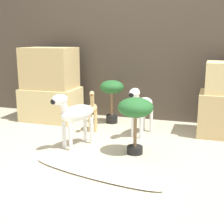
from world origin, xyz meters
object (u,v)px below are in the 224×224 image
object	(u,v)px
zebra_right	(141,105)
giraffe_figurine	(93,109)
zebra_left	(75,113)
surfboard	(93,172)
potted_palm_front	(135,111)
potted_palm_back	(112,91)

from	to	relation	value
zebra_right	giraffe_figurine	world-z (taller)	zebra_right
zebra_right	giraffe_figurine	distance (m)	0.62
giraffe_figurine	zebra_right	bearing A→B (deg)	0.17
giraffe_figurine	zebra_left	bearing A→B (deg)	-86.78
zebra_right	surfboard	xyz separation A→B (m)	(-0.15, -1.19, -0.35)
potted_palm_front	potted_palm_back	bearing A→B (deg)	119.25
potted_palm_back	giraffe_figurine	bearing A→B (deg)	-104.76
potted_palm_front	potted_palm_back	distance (m)	1.17
zebra_left	surfboard	distance (m)	0.81
zebra_right	potted_palm_back	distance (m)	0.65
zebra_right	surfboard	world-z (taller)	zebra_right
zebra_right	potted_palm_back	bearing A→B (deg)	139.88
zebra_left	potted_palm_front	world-z (taller)	zebra_left
potted_palm_front	surfboard	bearing A→B (deg)	-111.08
giraffe_figurine	potted_palm_back	bearing A→B (deg)	75.24
zebra_right	potted_palm_front	distance (m)	0.61
zebra_right	surfboard	distance (m)	1.25
potted_palm_front	surfboard	world-z (taller)	potted_palm_front
zebra_left	giraffe_figurine	size ratio (longest dim) A/B	1.14
giraffe_figurine	potted_palm_front	distance (m)	0.92
zebra_right	surfboard	size ratio (longest dim) A/B	0.47
giraffe_figurine	surfboard	size ratio (longest dim) A/B	0.41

